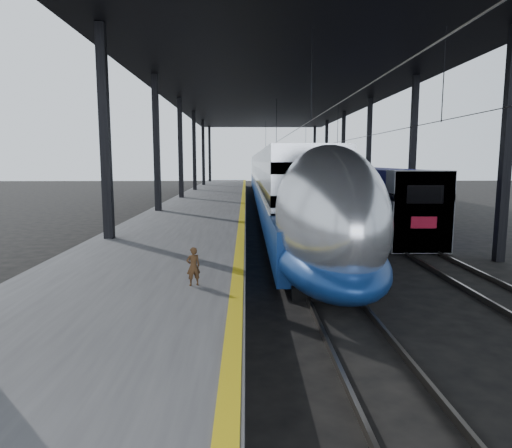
{
  "coord_description": "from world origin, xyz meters",
  "views": [
    {
      "loc": [
        -0.47,
        -12.63,
        3.98
      ],
      "look_at": [
        -0.16,
        1.64,
        2.0
      ],
      "focal_mm": 32.0,
      "sensor_mm": 36.0,
      "label": 1
    }
  ],
  "objects": [
    {
      "name": "platform",
      "position": [
        -3.5,
        20.0,
        0.5
      ],
      "size": [
        6.0,
        80.0,
        1.0
      ],
      "primitive_type": "cube",
      "color": "#4C4C4F",
      "rests_on": "ground"
    },
    {
      "name": "yellow_strip",
      "position": [
        -0.7,
        20.0,
        1.0
      ],
      "size": [
        0.3,
        80.0,
        0.01
      ],
      "primitive_type": "cube",
      "color": "yellow",
      "rests_on": "platform"
    },
    {
      "name": "canopy",
      "position": [
        1.9,
        20.0,
        9.12
      ],
      "size": [
        18.0,
        75.0,
        9.47
      ],
      "color": "black",
      "rests_on": "ground"
    },
    {
      "name": "tgv_train",
      "position": [
        2.0,
        28.65,
        2.16
      ],
      "size": [
        3.23,
        65.2,
        4.62
      ],
      "color": "silver",
      "rests_on": "ground"
    },
    {
      "name": "rails",
      "position": [
        4.5,
        20.0,
        0.08
      ],
      "size": [
        6.52,
        80.0,
        0.16
      ],
      "color": "slate",
      "rests_on": "ground"
    },
    {
      "name": "ground",
      "position": [
        0.0,
        0.0,
        0.0
      ],
      "size": [
        160.0,
        160.0,
        0.0
      ],
      "primitive_type": "plane",
      "color": "black",
      "rests_on": "ground"
    },
    {
      "name": "second_train",
      "position": [
        7.0,
        33.51,
        1.81
      ],
      "size": [
        2.6,
        56.05,
        3.58
      ],
      "color": "navy",
      "rests_on": "ground"
    },
    {
      "name": "child",
      "position": [
        -1.75,
        -1.91,
        1.47
      ],
      "size": [
        0.4,
        0.34,
        0.94
      ],
      "primitive_type": "imported",
      "rotation": [
        0.0,
        0.0,
        3.56
      ],
      "color": "#432B16",
      "rests_on": "platform"
    }
  ]
}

